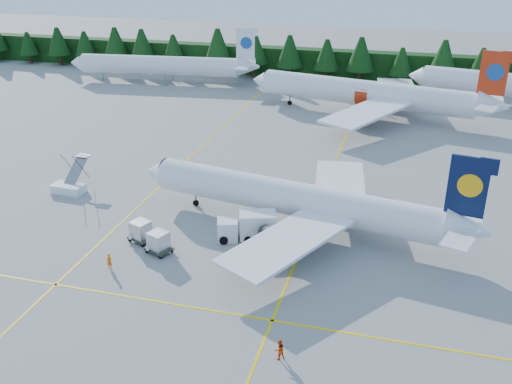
% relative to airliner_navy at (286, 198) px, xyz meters
% --- Properties ---
extents(ground, '(320.00, 320.00, 0.00)m').
position_rel_airliner_navy_xyz_m(ground, '(-3.43, -10.68, -3.24)').
color(ground, gray).
rests_on(ground, ground).
extents(taxi_stripe_a, '(0.25, 120.00, 0.01)m').
position_rel_airliner_navy_xyz_m(taxi_stripe_a, '(-17.43, 9.32, -3.24)').
color(taxi_stripe_a, yellow).
rests_on(taxi_stripe_a, ground).
extents(taxi_stripe_b, '(0.25, 120.00, 0.01)m').
position_rel_airliner_navy_xyz_m(taxi_stripe_b, '(2.57, 9.32, -3.24)').
color(taxi_stripe_b, yellow).
rests_on(taxi_stripe_b, ground).
extents(taxi_stripe_cross, '(80.00, 0.25, 0.01)m').
position_rel_airliner_navy_xyz_m(taxi_stripe_cross, '(-3.43, -16.68, -3.24)').
color(taxi_stripe_cross, yellow).
rests_on(taxi_stripe_cross, ground).
extents(treeline_hedge, '(220.00, 4.00, 6.00)m').
position_rel_airliner_navy_xyz_m(treeline_hedge, '(-3.43, 71.32, -0.24)').
color(treeline_hedge, black).
rests_on(treeline_hedge, ground).
extents(airliner_navy, '(36.77, 29.99, 10.78)m').
position_rel_airliner_navy_xyz_m(airliner_navy, '(0.00, 0.00, 0.00)').
color(airliner_navy, white).
rests_on(airliner_navy, ground).
extents(airliner_red, '(43.08, 35.08, 12.68)m').
position_rel_airliner_navy_xyz_m(airliner_red, '(3.31, 44.32, 0.57)').
color(airliner_red, white).
rests_on(airliner_red, ground).
extents(airliner_far_left, '(40.08, 7.95, 11.66)m').
position_rel_airliner_navy_xyz_m(airliner_far_left, '(-41.09, 57.11, 0.42)').
color(airliner_far_left, white).
rests_on(airliner_far_left, ground).
extents(airstairs, '(4.08, 5.54, 3.56)m').
position_rel_airliner_navy_xyz_m(airstairs, '(-27.35, 1.75, -2.47)').
color(airstairs, white).
rests_on(airstairs, ground).
extents(service_truck, '(6.35, 3.93, 2.88)m').
position_rel_airliner_navy_xyz_m(service_truck, '(-3.21, -3.96, -1.81)').
color(service_truck, silver).
rests_on(service_truck, ground).
extents(uld_pair, '(5.64, 4.30, 1.88)m').
position_rel_airliner_navy_xyz_m(uld_pair, '(-12.11, -8.20, -1.98)').
color(uld_pair, '#2E3425').
rests_on(uld_pair, ground).
extents(crew_a, '(0.63, 0.47, 1.58)m').
position_rel_airliner_navy_xyz_m(crew_a, '(-14.02, -12.97, -2.45)').
color(crew_a, '#FF6B05').
rests_on(crew_a, ground).
extents(crew_b, '(1.01, 0.99, 1.64)m').
position_rel_airliner_navy_xyz_m(crew_b, '(4.14, -20.94, -2.42)').
color(crew_b, '#D93804').
rests_on(crew_b, ground).
extents(crew_c, '(0.84, 0.95, 1.92)m').
position_rel_airliner_navy_xyz_m(crew_c, '(-1.83, -3.26, -2.28)').
color(crew_c, '#FF3105').
rests_on(crew_c, ground).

